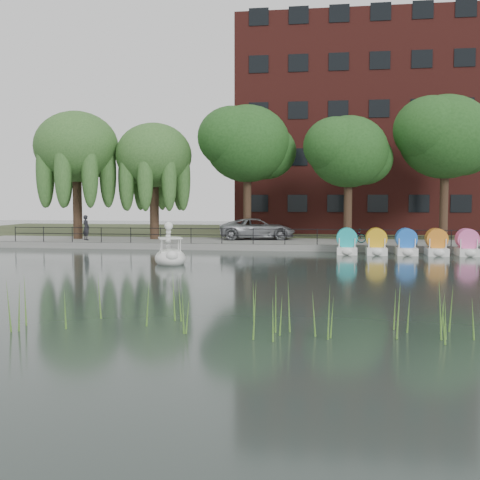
% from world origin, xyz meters
% --- Properties ---
extents(ground_plane, '(120.00, 120.00, 0.00)m').
position_xyz_m(ground_plane, '(0.00, 0.00, 0.00)').
color(ground_plane, '#323D3A').
extents(promenade, '(40.00, 6.00, 0.40)m').
position_xyz_m(promenade, '(0.00, 16.00, 0.20)').
color(promenade, gray).
rests_on(promenade, ground_plane).
extents(kerb, '(40.00, 0.25, 0.40)m').
position_xyz_m(kerb, '(0.00, 13.05, 0.20)').
color(kerb, gray).
rests_on(kerb, ground_plane).
extents(land_strip, '(60.00, 22.00, 0.36)m').
position_xyz_m(land_strip, '(0.00, 30.00, 0.18)').
color(land_strip, '#47512D').
rests_on(land_strip, ground_plane).
extents(railing, '(32.00, 0.05, 1.00)m').
position_xyz_m(railing, '(0.00, 13.25, 1.15)').
color(railing, black).
rests_on(railing, promenade).
extents(apartment_building, '(20.00, 10.07, 18.00)m').
position_xyz_m(apartment_building, '(7.00, 29.97, 9.36)').
color(apartment_building, '#4C1E16').
rests_on(apartment_building, land_strip).
extents(willow_left, '(5.88, 5.88, 9.01)m').
position_xyz_m(willow_left, '(-13.00, 16.50, 6.87)').
color(willow_left, '#473323').
rests_on(willow_left, promenade).
extents(willow_mid, '(5.32, 5.32, 8.15)m').
position_xyz_m(willow_mid, '(-7.50, 17.00, 6.25)').
color(willow_mid, '#473323').
rests_on(willow_mid, promenade).
extents(broadleaf_center, '(6.00, 6.00, 9.25)m').
position_xyz_m(broadleaf_center, '(-1.00, 18.00, 7.06)').
color(broadleaf_center, '#473323').
rests_on(broadleaf_center, promenade).
extents(broadleaf_right, '(5.40, 5.40, 8.32)m').
position_xyz_m(broadleaf_right, '(6.00, 17.50, 6.39)').
color(broadleaf_right, '#473323').
rests_on(broadleaf_right, promenade).
extents(broadleaf_far, '(6.30, 6.30, 9.71)m').
position_xyz_m(broadleaf_far, '(12.50, 18.50, 7.40)').
color(broadleaf_far, '#473323').
rests_on(broadleaf_far, promenade).
extents(minivan, '(3.89, 6.51, 1.69)m').
position_xyz_m(minivan, '(-0.24, 17.61, 1.25)').
color(minivan, gray).
rests_on(minivan, promenade).
extents(bicycle, '(0.81, 1.78, 1.00)m').
position_xyz_m(bicycle, '(6.24, 15.30, 0.90)').
color(bicycle, gray).
rests_on(bicycle, promenade).
extents(pedestrian, '(0.86, 0.81, 1.98)m').
position_xyz_m(pedestrian, '(-11.80, 15.09, 1.39)').
color(pedestrian, black).
rests_on(pedestrian, promenade).
extents(swan_boat, '(2.28, 2.83, 2.08)m').
position_xyz_m(swan_boat, '(-3.18, 4.97, 0.46)').
color(swan_boat, white).
rests_on(swan_boat, ground_plane).
extents(pedal_boat_row, '(11.35, 1.70, 1.40)m').
position_xyz_m(pedal_boat_row, '(10.86, 11.62, 0.61)').
color(pedal_boat_row, white).
rests_on(pedal_boat_row, ground_plane).
extents(reed_bank, '(24.00, 2.40, 1.20)m').
position_xyz_m(reed_bank, '(2.00, -9.50, 0.60)').
color(reed_bank, '#669938').
rests_on(reed_bank, ground_plane).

